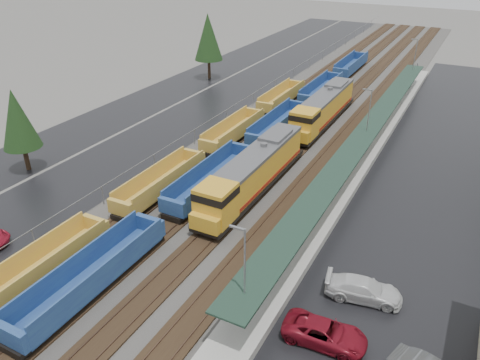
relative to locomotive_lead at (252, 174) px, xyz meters
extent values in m
cube|color=#302D2B|center=(-2.00, 23.78, -2.31)|extent=(20.00, 160.00, 0.08)
cube|color=black|center=(-8.00, 23.78, -2.19)|extent=(2.60, 160.00, 0.15)
cube|color=#473326|center=(-8.72, 23.78, -2.08)|extent=(0.08, 160.00, 0.07)
cube|color=#473326|center=(-7.28, 23.78, -2.08)|extent=(0.08, 160.00, 0.07)
cube|color=black|center=(-4.00, 23.78, -2.19)|extent=(2.60, 160.00, 0.15)
cube|color=#473326|center=(-4.72, 23.78, -2.08)|extent=(0.08, 160.00, 0.07)
cube|color=#473326|center=(-3.28, 23.78, -2.08)|extent=(0.08, 160.00, 0.07)
cube|color=black|center=(0.00, 23.78, -2.19)|extent=(2.60, 160.00, 0.15)
cube|color=#473326|center=(-0.72, 23.78, -2.08)|extent=(0.08, 160.00, 0.07)
cube|color=#473326|center=(0.72, 23.78, -2.08)|extent=(0.08, 160.00, 0.07)
cube|color=black|center=(4.00, 23.78, -2.19)|extent=(2.60, 160.00, 0.15)
cube|color=#473326|center=(3.28, 23.78, -2.08)|extent=(0.08, 160.00, 0.07)
cube|color=#473326|center=(4.72, 23.78, -2.08)|extent=(0.08, 160.00, 0.07)
cube|color=black|center=(-17.00, 23.78, -2.34)|extent=(10.00, 160.00, 0.02)
cube|color=black|center=(-27.00, 23.78, -2.34)|extent=(9.00, 160.00, 0.02)
cube|color=black|center=(17.00, 13.78, -2.34)|extent=(16.00, 100.00, 0.02)
cube|color=#9E9B93|center=(7.50, 13.78, -2.00)|extent=(3.00, 80.00, 0.70)
cylinder|color=gray|center=(7.50, -11.22, -0.45)|extent=(0.16, 0.16, 2.40)
cylinder|color=gray|center=(7.50, 3.78, -0.45)|extent=(0.16, 0.16, 2.40)
cylinder|color=gray|center=(7.50, 18.78, -0.45)|extent=(0.16, 0.16, 2.40)
cylinder|color=gray|center=(7.50, 33.78, -0.45)|extent=(0.16, 0.16, 2.40)
cylinder|color=gray|center=(7.50, 48.78, -0.45)|extent=(0.16, 0.16, 2.40)
cube|color=#1B3226|center=(7.50, 13.78, 0.85)|extent=(2.60, 65.00, 0.15)
cylinder|color=gray|center=(7.50, -16.22, 1.65)|extent=(0.12, 0.12, 8.00)
cube|color=gray|center=(7.00, -16.22, 5.55)|extent=(1.00, 0.15, 0.12)
cylinder|color=gray|center=(7.50, 13.78, 1.65)|extent=(0.12, 0.12, 8.00)
cube|color=gray|center=(7.00, 13.78, 5.55)|extent=(1.00, 0.15, 0.12)
cylinder|color=gray|center=(7.50, 43.78, 1.65)|extent=(0.12, 0.12, 8.00)
cube|color=gray|center=(7.00, 43.78, 5.55)|extent=(1.00, 0.15, 0.12)
cylinder|color=gray|center=(-11.50, -16.22, -1.35)|extent=(0.08, 0.08, 2.00)
cylinder|color=gray|center=(-11.50, -8.22, -1.35)|extent=(0.08, 0.08, 2.00)
cylinder|color=gray|center=(-11.50, -0.22, -1.35)|extent=(0.08, 0.08, 2.00)
cylinder|color=gray|center=(-11.50, 7.78, -1.35)|extent=(0.08, 0.08, 2.00)
cylinder|color=gray|center=(-11.50, 15.78, -1.35)|extent=(0.08, 0.08, 2.00)
cylinder|color=gray|center=(-11.50, 23.78, -1.35)|extent=(0.08, 0.08, 2.00)
cylinder|color=gray|center=(-11.50, 31.78, -1.35)|extent=(0.08, 0.08, 2.00)
cylinder|color=gray|center=(-11.50, 39.78, -1.35)|extent=(0.08, 0.08, 2.00)
cylinder|color=gray|center=(-11.50, 47.78, -1.35)|extent=(0.08, 0.08, 2.00)
cylinder|color=gray|center=(-11.50, 55.78, -1.35)|extent=(0.08, 0.08, 2.00)
cylinder|color=gray|center=(-11.50, 63.78, -1.35)|extent=(0.08, 0.08, 2.00)
cylinder|color=gray|center=(-11.50, 71.78, -1.35)|extent=(0.08, 0.08, 2.00)
cylinder|color=gray|center=(-11.50, 79.78, -1.35)|extent=(0.08, 0.08, 2.00)
cylinder|color=gray|center=(-11.50, 87.78, -1.35)|extent=(0.08, 0.08, 2.00)
cylinder|color=gray|center=(-11.50, 95.78, -1.35)|extent=(0.08, 0.08, 2.00)
cube|color=gray|center=(-11.50, 23.78, -0.35)|extent=(0.05, 160.00, 0.05)
cylinder|color=#332316|center=(-24.00, -6.22, -1.00)|extent=(0.50, 0.50, 2.70)
cone|color=black|center=(-24.00, -6.22, 3.50)|extent=(3.96, 3.96, 6.30)
cylinder|color=#332316|center=(-25.00, 33.78, -0.70)|extent=(0.50, 0.50, 3.30)
cone|color=black|center=(-25.00, 33.78, 4.80)|extent=(4.84, 4.84, 7.70)
cube|color=black|center=(0.00, 0.69, -1.52)|extent=(2.89, 19.30, 0.39)
cube|color=gold|center=(0.00, 1.65, 0.12)|extent=(2.70, 15.44, 2.89)
cube|color=gold|center=(0.00, -6.84, 0.32)|extent=(2.89, 3.09, 3.28)
cube|color=black|center=(0.00, -6.84, 1.28)|extent=(2.94, 3.14, 0.68)
cube|color=gold|center=(0.00, -8.58, -0.65)|extent=(2.70, 0.96, 1.35)
cube|color=#59595B|center=(0.00, 1.65, 1.67)|extent=(2.75, 15.44, 0.34)
cube|color=maroon|center=(-1.37, 1.65, -1.04)|extent=(0.04, 15.44, 0.34)
cube|color=maroon|center=(1.37, 1.65, -1.04)|extent=(0.04, 15.44, 0.34)
cube|color=black|center=(0.00, 0.69, -1.90)|extent=(2.12, 5.79, 0.58)
cube|color=black|center=(0.00, -6.07, -1.81)|extent=(2.32, 3.86, 0.48)
cube|color=black|center=(0.00, 7.44, -1.81)|extent=(2.32, 3.86, 0.48)
cylinder|color=#59595B|center=(0.00, 2.61, 1.96)|extent=(0.68, 0.68, 0.48)
cube|color=#59595B|center=(0.00, 5.51, 1.91)|extent=(2.32, 3.86, 0.48)
cube|color=black|center=(0.00, 21.69, -1.52)|extent=(2.89, 19.30, 0.39)
cube|color=gold|center=(0.00, 22.65, 0.12)|extent=(2.70, 15.44, 2.89)
cube|color=gold|center=(0.00, 14.16, 0.32)|extent=(2.89, 3.09, 3.28)
cube|color=black|center=(0.00, 14.16, 1.28)|extent=(2.94, 3.14, 0.68)
cube|color=gold|center=(0.00, 12.42, -0.65)|extent=(2.70, 0.96, 1.35)
cube|color=#59595B|center=(0.00, 22.65, 1.67)|extent=(2.75, 15.44, 0.34)
cube|color=maroon|center=(-1.37, 22.65, -1.04)|extent=(0.04, 15.44, 0.34)
cube|color=maroon|center=(1.37, 22.65, -1.04)|extent=(0.04, 15.44, 0.34)
cube|color=black|center=(0.00, 21.69, -1.90)|extent=(2.12, 5.79, 0.58)
cube|color=black|center=(0.00, 14.93, -1.81)|extent=(2.32, 3.86, 0.48)
cube|color=black|center=(0.00, 28.44, -1.81)|extent=(2.32, 3.86, 0.48)
cylinder|color=#59595B|center=(0.00, 23.61, 1.96)|extent=(0.68, 0.68, 0.48)
cube|color=#59595B|center=(0.00, 26.51, 1.91)|extent=(2.32, 3.86, 0.48)
cube|color=gold|center=(-8.00, -18.79, -1.51)|extent=(2.52, 11.61, 0.24)
cube|color=gold|center=(-9.21, -18.79, -0.64)|extent=(0.15, 11.61, 1.75)
cube|color=gold|center=(-6.79, -18.79, -0.64)|extent=(0.15, 11.61, 1.75)
cube|color=gold|center=(-8.00, -12.79, -0.84)|extent=(2.52, 0.49, 1.36)
cube|color=black|center=(-8.00, -13.47, -1.81)|extent=(1.94, 2.14, 0.49)
cube|color=gold|center=(-8.00, -3.78, -1.51)|extent=(2.52, 11.61, 0.24)
cube|color=gold|center=(-9.21, -3.78, -0.64)|extent=(0.15, 11.61, 1.75)
cube|color=gold|center=(-6.79, -3.78, -0.64)|extent=(0.15, 11.61, 1.75)
cube|color=gold|center=(-8.00, -9.78, -0.84)|extent=(2.52, 0.49, 1.36)
cube|color=gold|center=(-8.00, 2.22, -0.84)|extent=(2.52, 0.49, 1.36)
cube|color=black|center=(-8.00, -9.10, -1.81)|extent=(1.94, 2.14, 0.49)
cube|color=black|center=(-8.00, 1.54, -1.81)|extent=(1.94, 2.14, 0.49)
cube|color=gold|center=(-8.00, 11.23, -1.51)|extent=(2.52, 11.61, 0.24)
cube|color=gold|center=(-9.21, 11.23, -0.64)|extent=(0.15, 11.61, 1.75)
cube|color=gold|center=(-6.79, 11.23, -0.64)|extent=(0.15, 11.61, 1.75)
cube|color=gold|center=(-8.00, 5.23, -0.84)|extent=(2.52, 0.49, 1.36)
cube|color=gold|center=(-8.00, 17.23, -0.84)|extent=(2.52, 0.49, 1.36)
cube|color=black|center=(-8.00, 5.90, -1.81)|extent=(1.94, 2.14, 0.49)
cube|color=black|center=(-8.00, 16.55, -1.81)|extent=(1.94, 2.14, 0.49)
cube|color=gold|center=(-8.00, 26.24, -1.51)|extent=(2.52, 11.61, 0.24)
cube|color=gold|center=(-9.21, 26.24, -0.64)|extent=(0.15, 11.61, 1.75)
cube|color=gold|center=(-6.79, 26.24, -0.64)|extent=(0.15, 11.61, 1.75)
cube|color=gold|center=(-8.00, 20.23, -0.84)|extent=(2.52, 0.49, 1.36)
cube|color=gold|center=(-8.00, 32.24, -0.84)|extent=(2.52, 0.49, 1.36)
cube|color=black|center=(-8.00, 20.91, -1.81)|extent=(1.94, 2.14, 0.49)
cube|color=black|center=(-8.00, 31.56, -1.81)|extent=(1.94, 2.14, 0.49)
cube|color=navy|center=(-4.00, -17.57, -1.49)|extent=(2.64, 13.15, 0.25)
cube|color=navy|center=(-5.27, -17.57, -0.57)|extent=(0.15, 13.15, 1.83)
cube|color=navy|center=(-2.73, -17.57, -0.57)|extent=(0.15, 13.15, 1.83)
cube|color=navy|center=(-4.00, -24.35, -0.78)|extent=(2.64, 0.51, 1.42)
cube|color=navy|center=(-4.00, -10.79, -0.78)|extent=(2.64, 0.51, 1.42)
cube|color=black|center=(-4.00, -23.63, -1.79)|extent=(2.03, 2.24, 0.51)
cube|color=black|center=(-4.00, -11.51, -1.79)|extent=(2.03, 2.24, 0.51)
cube|color=navy|center=(-4.00, -0.86, -1.49)|extent=(2.64, 13.15, 0.25)
cube|color=navy|center=(-5.27, -0.86, -0.57)|extent=(0.15, 13.15, 1.83)
cube|color=navy|center=(-2.73, -0.86, -0.57)|extent=(0.15, 13.15, 1.83)
cube|color=navy|center=(-4.00, -7.64, -0.78)|extent=(2.64, 0.51, 1.42)
cube|color=navy|center=(-4.00, 5.91, -0.78)|extent=(2.64, 0.51, 1.42)
cube|color=black|center=(-4.00, -6.93, -1.79)|extent=(2.03, 2.24, 0.51)
cube|color=black|center=(-4.00, 5.20, -1.79)|extent=(2.03, 2.24, 0.51)
cube|color=navy|center=(-4.00, 15.84, -1.49)|extent=(2.64, 13.15, 0.25)
cube|color=navy|center=(-5.27, 15.84, -0.57)|extent=(0.15, 13.15, 1.83)
cube|color=navy|center=(-2.73, 15.84, -0.57)|extent=(0.15, 13.15, 1.83)
cube|color=navy|center=(-4.00, 9.07, -0.78)|extent=(2.64, 0.51, 1.42)
cube|color=navy|center=(-4.00, 22.62, -0.78)|extent=(2.64, 0.51, 1.42)
cube|color=black|center=(-4.00, 9.78, -1.79)|extent=(2.03, 2.24, 0.51)
cube|color=black|center=(-4.00, 21.91, -1.79)|extent=(2.03, 2.24, 0.51)
cube|color=navy|center=(-4.00, 32.55, -1.49)|extent=(2.64, 13.15, 0.25)
cube|color=navy|center=(-5.27, 32.55, -0.57)|extent=(0.15, 13.15, 1.83)
cube|color=navy|center=(-2.73, 32.55, -0.57)|extent=(0.15, 13.15, 1.83)
cube|color=navy|center=(-4.00, 25.77, -0.78)|extent=(2.64, 0.51, 1.42)
cube|color=navy|center=(-4.00, 39.33, -0.78)|extent=(2.64, 0.51, 1.42)
cube|color=black|center=(-4.00, 26.49, -1.79)|extent=(2.03, 2.24, 0.51)
cube|color=black|center=(-4.00, 38.62, -1.79)|extent=(2.03, 2.24, 0.51)
cube|color=navy|center=(-4.00, 49.26, -1.49)|extent=(2.64, 13.15, 0.25)
cube|color=navy|center=(-5.27, 49.26, -0.57)|extent=(0.15, 13.15, 1.83)
cube|color=navy|center=(-2.73, 49.26, -0.57)|extent=(0.15, 13.15, 1.83)
cube|color=navy|center=(-4.00, 42.48, -0.78)|extent=(2.64, 0.51, 1.42)
cube|color=navy|center=(-4.00, 56.04, -0.78)|extent=(2.64, 0.51, 1.42)
cube|color=black|center=(-4.00, 43.19, -1.79)|extent=(2.03, 2.24, 0.51)
cube|color=black|center=(-4.00, 55.32, -1.79)|extent=(2.03, 2.24, 0.51)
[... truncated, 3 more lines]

